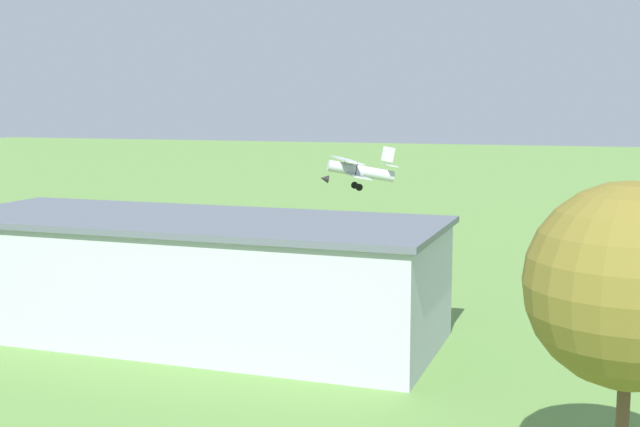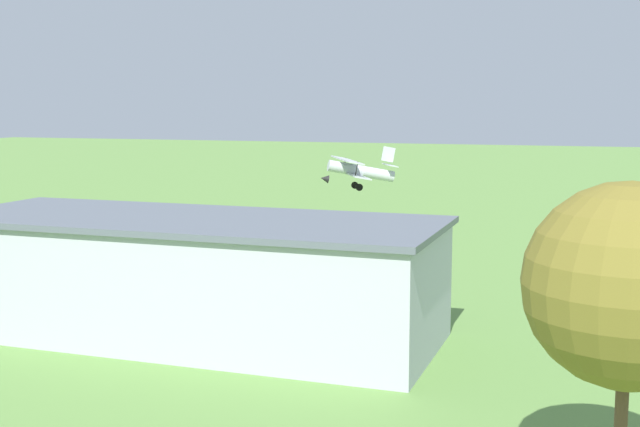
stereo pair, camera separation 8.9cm
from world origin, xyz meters
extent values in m
plane|color=#608C42|center=(0.00, 0.00, 0.00)|extent=(400.00, 400.00, 0.00)
cube|color=#B7BCC6|center=(3.06, 30.39, 3.33)|extent=(28.77, 10.98, 6.66)
cube|color=slate|center=(3.06, 30.39, 6.83)|extent=(29.38, 11.58, 0.35)
cube|color=#384251|center=(3.01, 25.00, 2.73)|extent=(10.00, 0.27, 5.46)
cylinder|color=silver|center=(1.07, 1.07, 7.43)|extent=(5.89, 3.84, 2.12)
cone|color=black|center=(3.99, 2.66, 6.81)|extent=(1.06, 1.02, 0.83)
cube|color=silver|center=(1.67, 1.40, 7.14)|extent=(5.16, 7.81, 0.39)
cube|color=silver|center=(2.21, 1.69, 8.44)|extent=(5.16, 7.81, 0.39)
cube|color=silver|center=(-1.13, -0.13, 8.92)|extent=(1.21, 0.72, 1.48)
cube|color=silver|center=(-1.29, -0.22, 7.93)|extent=(2.03, 2.71, 0.24)
cylinder|color=black|center=(1.84, 0.41, 6.07)|extent=(0.63, 0.43, 0.64)
cylinder|color=black|center=(0.93, 2.08, 6.07)|extent=(0.63, 0.43, 0.64)
cylinder|color=#332D28|center=(3.18, -0.73, 7.79)|extent=(0.33, 0.23, 1.38)
cylinder|color=#332D28|center=(0.70, 3.82, 7.79)|extent=(0.33, 0.23, 1.38)
cube|color=#B7B7BC|center=(19.36, 20.38, 0.67)|extent=(2.00, 4.47, 0.70)
cube|color=#2D3842|center=(19.36, 20.38, 1.28)|extent=(1.70, 2.53, 0.52)
cylinder|color=black|center=(18.51, 21.92, 0.32)|extent=(0.25, 0.65, 0.64)
cylinder|color=black|center=(20.33, 21.84, 0.32)|extent=(0.25, 0.65, 0.64)
cylinder|color=black|center=(18.39, 18.93, 0.32)|extent=(0.25, 0.65, 0.64)
cylinder|color=black|center=(20.21, 18.85, 0.32)|extent=(0.25, 0.65, 0.64)
cylinder|color=black|center=(25.80, 19.02, 0.32)|extent=(0.27, 0.66, 0.64)
cylinder|color=#B23333|center=(12.79, 14.24, 0.45)|extent=(0.44, 0.44, 0.89)
cylinder|color=#3F3F47|center=(12.79, 14.24, 1.21)|extent=(0.52, 0.52, 0.63)
sphere|color=beige|center=(12.79, 14.24, 1.65)|extent=(0.24, 0.24, 0.24)
cylinder|color=navy|center=(-8.80, 19.86, 0.41)|extent=(0.36, 0.36, 0.81)
cylinder|color=#33723F|center=(-8.80, 19.86, 1.10)|extent=(0.42, 0.42, 0.58)
sphere|color=#D8AD84|center=(-8.80, 19.86, 1.50)|extent=(0.22, 0.22, 0.22)
sphere|color=olive|center=(-20.28, 45.73, 7.89)|extent=(6.56, 6.56, 6.56)
camera|label=1|loc=(-19.25, 72.94, 13.54)|focal=46.83mm
camera|label=2|loc=(-19.34, 72.91, 13.54)|focal=46.83mm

